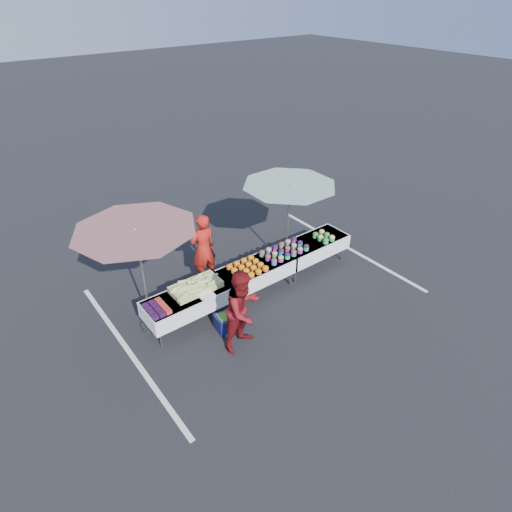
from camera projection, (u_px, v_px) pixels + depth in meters
ground at (256, 291)px, 10.14m from camera, size 80.00×80.00×0.00m
stripe_left at (129, 351)px, 8.51m from camera, size 0.10×5.00×0.00m
stripe_right at (348, 248)px, 11.78m from camera, size 0.10×5.00×0.00m
table_left at (188, 301)px, 8.91m from camera, size 1.86×0.81×0.75m
table_center at (256, 271)px, 9.83m from camera, size 1.86×0.81×0.75m
table_right at (313, 246)px, 10.75m from camera, size 1.86×0.81×0.75m
berry_punnets at (157, 309)px, 8.39m from camera, size 0.40×0.54×0.08m
corn_pile at (196, 286)px, 8.92m from camera, size 1.16×0.57×0.26m
plastic_bags at (207, 296)px, 8.76m from camera, size 0.30×0.25×0.05m
carrot_bowls at (247, 267)px, 9.57m from camera, size 0.75×0.69×0.11m
potato_cups at (284, 250)px, 10.13m from camera, size 1.14×0.58×0.16m
bean_baskets at (324, 236)px, 10.68m from camera, size 0.36×0.50×0.15m
vendor at (203, 249)px, 10.08m from camera, size 0.65×0.43×1.77m
customer at (243, 310)px, 8.23m from camera, size 0.98×0.84×1.75m
umbrella_left at (137, 238)px, 7.95m from camera, size 2.51×2.51×2.40m
umbrella_right at (289, 192)px, 9.94m from camera, size 2.90×2.90×2.27m
storage_bin at (229, 321)px, 8.99m from camera, size 0.61×0.48×0.36m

